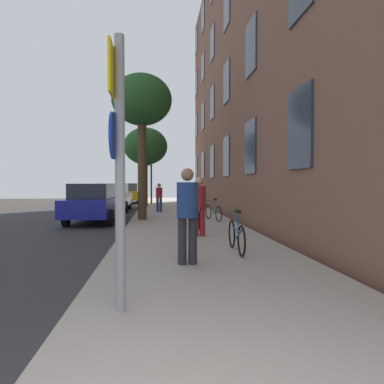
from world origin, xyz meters
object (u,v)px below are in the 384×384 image
Objects in this scene: bicycle_3 at (197,208)px; bicycle_0 at (236,235)px; sign_post at (118,152)px; car_2 at (128,193)px; traffic_light at (150,170)px; tree_near at (142,103)px; pedestrian_1 at (199,203)px; bicycle_1 at (200,218)px; bicycle_2 at (214,212)px; car_0 at (95,202)px; tree_far at (146,147)px; pedestrian_0 at (187,209)px; pedestrian_2 at (159,196)px; car_1 at (113,197)px.

bicycle_0 is at bearing -90.66° from bicycle_3.
sign_post reaches higher than car_2.
bicycle_3 is (2.36, -9.69, -2.15)m from traffic_light.
tree_near is 6.41m from pedestrian_1.
car_2 is at bearing 97.11° from tree_near.
pedestrian_1 is (-0.24, -1.75, 0.62)m from bicycle_1.
bicycle_2 is 5.00m from car_0.
tree_far is 3.01× the size of bicycle_3.
car_2 is (-3.53, 18.31, -0.25)m from pedestrian_1.
tree_near is (-0.15, 10.29, 3.00)m from sign_post.
sign_post is 1.81× the size of pedestrian_0.
traffic_light is at bearing 96.32° from pedestrian_1.
sign_post reaches higher than car_0.
bicycle_2 is (0.85, 2.25, -0.00)m from bicycle_1.
bicycle_0 is (2.22, 3.24, -1.53)m from sign_post.
bicycle_3 is at bearing 82.11° from pedestrian_0.
tree_near is at bearing -3.58° from car_0.
pedestrian_2 is at bearing 97.57° from pedestrian_1.
sign_post is 23.98m from car_2.
pedestrian_2 is at bearing -76.39° from car_2.
car_0 is (-1.99, 0.12, -4.18)m from tree_near.
pedestrian_1 is at bearing -96.14° from bicycle_3.
car_0 is (-2.14, 10.41, -1.18)m from sign_post.
bicycle_0 is 1.05× the size of bicycle_1.
car_1 is at bearing 133.01° from bicycle_3.
car_1 is 0.95× the size of car_2.
car_1 is at bearing 97.39° from sign_post.
pedestrian_1 is 1.12× the size of pedestrian_2.
traffic_light is 2.21× the size of bicycle_2.
bicycle_2 is at bearing 74.69° from pedestrian_1.
tree_near is 1.43× the size of car_1.
tree_near is at bearing -101.62° from pedestrian_2.
car_1 is 7.68m from car_2.
tree_near is at bearing -71.77° from car_1.
pedestrian_0 is at bearing -97.89° from bicycle_3.
pedestrian_2 reaches higher than bicycle_1.
tree_far is 3.40× the size of pedestrian_2.
tree_near is 3.65× the size of bicycle_2.
tree_far is at bearing -94.68° from traffic_light.
pedestrian_2 is 0.36× the size of car_1.
tree_far is (-0.22, -2.73, 1.41)m from traffic_light.
sign_post is at bearing -89.15° from tree_near.
car_0 reaches higher than bicycle_3.
bicycle_3 is at bearing 89.34° from bicycle_0.
pedestrian_2 is at bearing -41.29° from car_1.
car_1 is at bearing -91.89° from car_2.
pedestrian_2 is at bearing 117.17° from bicycle_2.
traffic_light is 12.12m from bicycle_2.
car_0 is at bearing 176.42° from tree_near.
bicycle_0 is 8.23m from bicycle_3.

